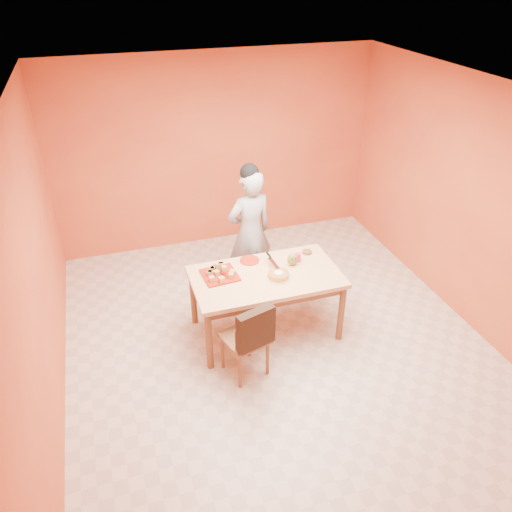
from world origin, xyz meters
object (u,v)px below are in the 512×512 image
object	(u,v)px
pastry_platter	(220,275)
red_dinner_plate	(250,260)
dining_table	(266,282)
person	(250,232)
sponge_cake	(278,275)
checker_tin	(307,252)
dining_chair	(245,337)
magenta_glass	(298,257)
egg_ornament	(292,259)

from	to	relation	value
pastry_platter	red_dinner_plate	bearing A→B (deg)	26.32
dining_table	person	world-z (taller)	person
sponge_cake	checker_tin	xyz separation A→B (m)	(0.49, 0.37, -0.02)
pastry_platter	person	bearing A→B (deg)	52.86
red_dinner_plate	dining_chair	bearing A→B (deg)	-109.94
magenta_glass	egg_ornament	bearing A→B (deg)	-146.95
red_dinner_plate	checker_tin	world-z (taller)	checker_tin
person	egg_ornament	world-z (taller)	person
person	egg_ornament	distance (m)	0.83
sponge_cake	egg_ornament	distance (m)	0.30
red_dinner_plate	egg_ornament	bearing A→B (deg)	-28.12
dining_table	pastry_platter	distance (m)	0.51
checker_tin	person	bearing A→B (deg)	129.46
dining_chair	egg_ornament	bearing A→B (deg)	25.63
egg_ornament	checker_tin	size ratio (longest dim) A/B	1.38
dining_chair	magenta_glass	distance (m)	1.17
person	egg_ornament	size ratio (longest dim) A/B	10.78
dining_table	red_dinner_plate	size ratio (longest dim) A/B	7.22
dining_chair	pastry_platter	distance (m)	0.77
dining_table	person	bearing A→B (deg)	83.82
magenta_glass	checker_tin	bearing A→B (deg)	37.14
checker_tin	sponge_cake	bearing A→B (deg)	-142.45
dining_table	magenta_glass	world-z (taller)	magenta_glass
dining_chair	red_dinner_plate	bearing A→B (deg)	53.82
dining_chair	sponge_cake	distance (m)	0.78
dining_chair	red_dinner_plate	world-z (taller)	dining_chair
red_dinner_plate	egg_ornament	world-z (taller)	egg_ornament
pastry_platter	dining_table	bearing A→B (deg)	-15.90
dining_chair	sponge_cake	size ratio (longest dim) A/B	3.88
dining_table	red_dinner_plate	distance (m)	0.36
pastry_platter	egg_ornament	distance (m)	0.82
dining_table	person	distance (m)	0.91
sponge_cake	egg_ornament	size ratio (longest dim) A/B	1.56
dining_table	dining_chair	bearing A→B (deg)	-125.63
sponge_cake	pastry_platter	bearing A→B (deg)	159.00
sponge_cake	person	bearing A→B (deg)	90.75
egg_ornament	magenta_glass	size ratio (longest dim) A/B	1.48
checker_tin	dining_chair	bearing A→B (deg)	-139.57
red_dinner_plate	sponge_cake	xyz separation A→B (m)	(0.19, -0.42, 0.03)
egg_ornament	magenta_glass	bearing A→B (deg)	51.26
magenta_glass	checker_tin	world-z (taller)	magenta_glass
magenta_glass	dining_chair	bearing A→B (deg)	-138.96
pastry_platter	magenta_glass	bearing A→B (deg)	1.55
dining_chair	magenta_glass	xyz separation A→B (m)	(0.84, 0.73, 0.34)
checker_tin	magenta_glass	bearing A→B (deg)	-142.86
egg_ornament	pastry_platter	bearing A→B (deg)	-164.10
egg_ornament	red_dinner_plate	bearing A→B (deg)	170.09
red_dinner_plate	egg_ornament	distance (m)	0.49
sponge_cake	magenta_glass	world-z (taller)	magenta_glass
magenta_glass	red_dinner_plate	bearing A→B (deg)	161.72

